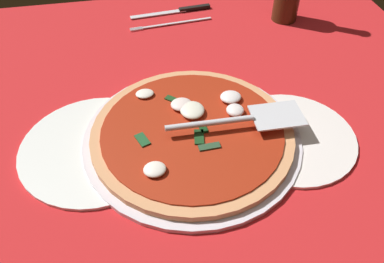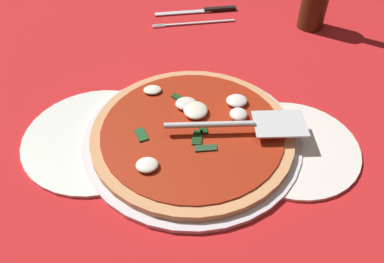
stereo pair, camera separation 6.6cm
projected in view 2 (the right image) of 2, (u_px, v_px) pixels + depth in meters
The scene contains 7 objects.
ground_plane at pixel (192, 147), 66.91cm from camera, with size 113.87×113.87×0.80cm, color red.
pizza_pan at pixel (192, 138), 66.90cm from camera, with size 37.00×37.00×1.26cm, color silver.
dinner_plate_left at pixel (292, 148), 65.53cm from camera, with size 22.26×22.26×1.00cm, color white.
dinner_plate_right at pixel (97, 138), 67.09cm from camera, with size 25.21×25.21×1.00cm, color white.
pizza at pixel (192, 132), 66.02cm from camera, with size 34.20×34.20×2.91cm.
pizza_server at pixel (247, 125), 63.66cm from camera, with size 23.36×6.49×1.00cm.
place_setting_near at pixel (199, 18), 97.37cm from camera, with size 21.29×14.31×1.40cm.
Camera 2 is at (2.47, 45.86, 48.32)cm, focal length 36.55 mm.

